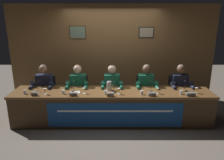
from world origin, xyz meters
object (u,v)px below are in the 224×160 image
panelist_center (112,87)px  nameplate_center (110,94)px  panelist_right (146,87)px  water_cup_right (142,93)px  water_cup_far_right (181,92)px  microphone_center (114,89)px  microphone_far_right (186,88)px  nameplate_far_left (34,94)px  water_cup_far_left (25,92)px  water_cup_center (106,93)px  nameplate_right (152,94)px  chair_left (80,95)px  juice_glass_center (119,90)px  microphone_right (151,88)px  nameplate_left (73,94)px  chair_center (112,95)px  microphone_far_left (37,89)px  panelist_left (78,87)px  chair_far_left (47,95)px  water_pitcher_central (109,86)px  document_stack_left (75,92)px  juice_glass_far_right (196,89)px  microphone_left (73,88)px  juice_glass_left (84,90)px  nameplate_far_right (191,94)px  chair_far_right (177,95)px  juice_glass_right (157,90)px  water_cup_left (63,92)px  panelist_far_right (180,87)px  conference_table (112,102)px  panelist_far_left (44,87)px  juice_glass_far_left (45,90)px

panelist_center → nameplate_center: panelist_center is taller
panelist_right → water_cup_right: panelist_right is taller
panelist_right → water_cup_far_right: size_ratio=14.22×
microphone_center → microphone_far_right: bearing=2.0°
nameplate_far_left → water_cup_far_left: bearing=157.4°
microphone_far_right → water_cup_center: bearing=-173.5°
water_cup_far_left → nameplate_right: 2.64m
chair_left → panelist_center: (0.80, -0.20, 0.27)m
juice_glass_center → water_cup_far_right: size_ratio=1.46×
microphone_right → nameplate_left: bearing=-171.0°
chair_center → microphone_far_left: bearing=-158.3°
nameplate_far_left → panelist_left: bearing=40.0°
chair_far_left → water_cup_far_right: 3.17m
water_pitcher_central → panelist_right: bearing=19.2°
document_stack_left → juice_glass_far_right: bearing=-0.5°
microphone_left → document_stack_left: 0.12m
panelist_left → microphone_center: bearing=-27.8°
juice_glass_left → nameplate_far_right: (2.19, -0.15, -0.05)m
chair_far_left → water_cup_center: (1.48, -0.79, 0.34)m
nameplate_right → juice_glass_far_right: (0.96, 0.17, 0.05)m
chair_center → panelist_right: size_ratio=0.73×
microphone_left → chair_far_right: size_ratio=0.25×
nameplate_left → juice_glass_right: (1.75, 0.14, 0.05)m
water_cup_left → water_cup_far_right: same height
nameplate_far_left → panelist_center: panelist_center is taller
panelist_far_right → water_cup_center: bearing=-161.4°
juice_glass_left → panelist_left: bearing=111.9°
chair_far_right → chair_left: bearing=180.0°
juice_glass_far_right → juice_glass_left: bearing=-179.5°
water_cup_right → juice_glass_far_right: juice_glass_far_right is taller
water_cup_right → nameplate_center: bearing=-171.5°
microphone_left → water_cup_far_left: bearing=-171.4°
juice_glass_left → chair_far_right: 2.35m
nameplate_right → conference_table: bearing=167.4°
nameplate_left → panelist_far_right: (2.40, 0.68, -0.06)m
panelist_left → conference_table: bearing=-32.0°
nameplate_right → microphone_right: 0.27m
panelist_left → nameplate_center: (0.77, -0.70, 0.06)m
panelist_far_left → panelist_far_right: bearing=0.0°
panelist_far_right → microphone_far_right: size_ratio=5.59×
document_stack_left → water_pitcher_central: bearing=15.1°
microphone_far_left → panelist_center: (1.60, 0.44, -0.10)m
water_cup_right → microphone_far_right: size_ratio=0.39×
juice_glass_far_left → panelist_center: bearing=22.7°
nameplate_far_left → nameplate_far_right: same height
nameplate_left → panelist_right: bearing=23.1°
water_cup_center → juice_glass_right: juice_glass_right is taller
chair_far_left → water_cup_far_right: chair_far_left is taller
nameplate_far_right → water_pitcher_central: (-1.67, 0.39, 0.05)m
juice_glass_far_left → microphone_far_right: microphone_far_right is taller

